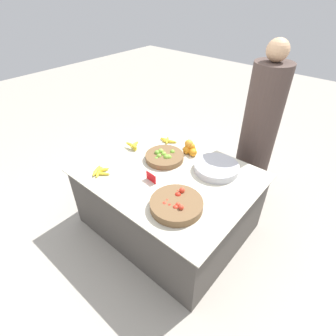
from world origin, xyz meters
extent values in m
plane|color=#ADA599|center=(0.00, 0.00, 0.00)|extent=(12.00, 12.00, 0.00)
cube|color=#4C4742|center=(0.00, 0.00, 0.32)|extent=(1.44, 1.14, 0.65)
cube|color=beige|center=(0.00, 0.00, 0.65)|extent=(1.50, 1.18, 0.01)
cylinder|color=brown|center=(-0.16, 0.14, 0.68)|extent=(0.36, 0.36, 0.05)
sphere|color=#7AB238|center=(-0.13, 0.22, 0.71)|extent=(0.05, 0.05, 0.05)
sphere|color=#6BA333|center=(-0.16, 0.14, 0.69)|extent=(0.04, 0.04, 0.04)
sphere|color=#89BC42|center=(-0.17, 0.14, 0.71)|extent=(0.04, 0.04, 0.04)
sphere|color=#7AB238|center=(-0.12, 0.17, 0.69)|extent=(0.04, 0.04, 0.04)
sphere|color=#7AB238|center=(-0.12, 0.11, 0.71)|extent=(0.06, 0.06, 0.06)
sphere|color=#7AB238|center=(-0.23, 0.17, 0.68)|extent=(0.05, 0.05, 0.05)
sphere|color=#7AB238|center=(-0.10, 0.13, 0.71)|extent=(0.06, 0.06, 0.06)
sphere|color=#7AB238|center=(-0.18, 0.14, 0.70)|extent=(0.04, 0.04, 0.04)
sphere|color=#7AB238|center=(-0.18, 0.08, 0.71)|extent=(0.05, 0.05, 0.05)
sphere|color=#6BA333|center=(-0.23, 0.11, 0.72)|extent=(0.05, 0.05, 0.05)
sphere|color=#89BC42|center=(-0.22, 0.15, 0.72)|extent=(0.05, 0.05, 0.05)
sphere|color=#6BA333|center=(-0.18, 0.05, 0.69)|extent=(0.05, 0.05, 0.05)
cylinder|color=brown|center=(0.33, -0.29, 0.69)|extent=(0.40, 0.40, 0.06)
sphere|color=red|center=(0.31, -0.35, 0.71)|extent=(0.04, 0.04, 0.04)
sphere|color=red|center=(0.20, -0.30, 0.69)|extent=(0.04, 0.04, 0.04)
sphere|color=red|center=(0.27, -0.36, 0.71)|extent=(0.04, 0.04, 0.04)
sphere|color=red|center=(0.27, -0.32, 0.70)|extent=(0.05, 0.05, 0.05)
sphere|color=red|center=(0.45, -0.35, 0.69)|extent=(0.04, 0.04, 0.04)
sphere|color=red|center=(0.37, -0.29, 0.70)|extent=(0.04, 0.04, 0.04)
sphere|color=red|center=(0.32, -0.28, 0.69)|extent=(0.05, 0.05, 0.05)
sphere|color=red|center=(0.34, -0.17, 0.68)|extent=(0.04, 0.04, 0.04)
sphere|color=red|center=(0.36, -0.31, 0.72)|extent=(0.04, 0.04, 0.04)
sphere|color=red|center=(0.35, -0.24, 0.68)|extent=(0.04, 0.04, 0.04)
sphere|color=red|center=(0.36, -0.34, 0.71)|extent=(0.04, 0.04, 0.04)
sphere|color=red|center=(0.35, -0.39, 0.70)|extent=(0.05, 0.05, 0.05)
sphere|color=red|center=(0.26, -0.19, 0.70)|extent=(0.04, 0.04, 0.04)
sphere|color=red|center=(0.31, -0.24, 0.68)|extent=(0.04, 0.04, 0.04)
sphere|color=red|center=(0.34, -0.26, 0.70)|extent=(0.04, 0.04, 0.04)
sphere|color=red|center=(0.30, -0.18, 0.74)|extent=(0.04, 0.04, 0.04)
sphere|color=red|center=(0.29, -0.22, 0.72)|extent=(0.05, 0.05, 0.05)
sphere|color=red|center=(0.40, -0.33, 0.73)|extent=(0.04, 0.04, 0.04)
sphere|color=orange|center=(0.01, 0.36, 0.70)|extent=(0.08, 0.08, 0.08)
sphere|color=orange|center=(-0.03, 0.39, 0.70)|extent=(0.08, 0.08, 0.08)
sphere|color=orange|center=(0.00, 0.37, 0.69)|extent=(0.07, 0.07, 0.07)
sphere|color=orange|center=(-0.11, 0.45, 0.70)|extent=(0.08, 0.08, 0.08)
sphere|color=orange|center=(-0.06, 0.36, 0.70)|extent=(0.08, 0.08, 0.08)
sphere|color=orange|center=(-0.03, 0.39, 0.73)|extent=(0.06, 0.06, 0.06)
sphere|color=orange|center=(-0.06, 0.38, 0.76)|extent=(0.08, 0.08, 0.08)
cylinder|color=#B7B7BF|center=(0.31, 0.30, 0.69)|extent=(0.40, 0.40, 0.07)
cube|color=red|center=(-0.03, -0.18, 0.70)|extent=(0.12, 0.02, 0.08)
ellipsoid|color=yellow|center=(-0.51, 0.08, 0.67)|extent=(0.12, 0.10, 0.04)
ellipsoid|color=yellow|center=(-0.52, 0.09, 0.67)|extent=(0.12, 0.08, 0.03)
ellipsoid|color=yellow|center=(-0.52, 0.09, 0.67)|extent=(0.08, 0.11, 0.03)
ellipsoid|color=yellow|center=(-0.52, 0.09, 0.70)|extent=(0.05, 0.13, 0.03)
ellipsoid|color=yellow|center=(-0.53, 0.06, 0.70)|extent=(0.15, 0.04, 0.03)
ellipsoid|color=yellow|center=(-0.42, -0.41, 0.67)|extent=(0.14, 0.11, 0.03)
ellipsoid|color=yellow|center=(-0.46, -0.38, 0.67)|extent=(0.09, 0.14, 0.03)
ellipsoid|color=yellow|center=(-0.48, -0.41, 0.67)|extent=(0.11, 0.15, 0.03)
ellipsoid|color=yellow|center=(-0.46, -0.40, 0.67)|extent=(0.11, 0.14, 0.03)
ellipsoid|color=yellow|center=(-0.37, 0.40, 0.67)|extent=(0.15, 0.04, 0.03)
ellipsoid|color=yellow|center=(-0.33, 0.40, 0.67)|extent=(0.14, 0.10, 0.03)
ellipsoid|color=yellow|center=(-0.33, 0.41, 0.67)|extent=(0.15, 0.08, 0.03)
ellipsoid|color=yellow|center=(-0.36, 0.40, 0.67)|extent=(0.10, 0.13, 0.03)
cylinder|color=#473833|center=(0.38, 0.95, 0.74)|extent=(0.35, 0.35, 1.48)
sphere|color=tan|center=(0.38, 0.95, 1.57)|extent=(0.19, 0.19, 0.19)
camera|label=1|loc=(1.20, -1.40, 2.07)|focal=28.00mm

